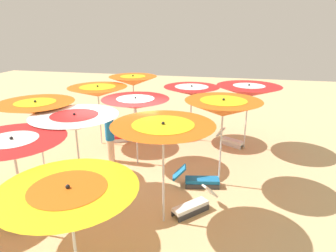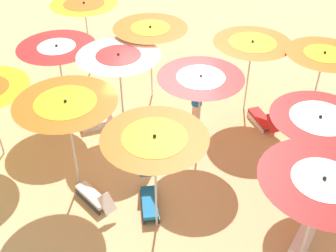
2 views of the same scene
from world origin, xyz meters
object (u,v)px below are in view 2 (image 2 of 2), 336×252
beach_umbrella_8 (155,146)px  beachgoer_0 (197,101)px  beach_umbrella_1 (58,52)px  beach_umbrella_5 (67,110)px  lounger_1 (94,197)px  beach_umbrella_3 (150,33)px  lounger_3 (304,236)px  beach_umbrella_0 (84,8)px  beach_umbrella_4 (119,62)px  beach_umbrella_7 (201,82)px  beach_umbrella_10 (319,123)px  lounger_4 (78,97)px  lounger_5 (149,198)px  lounger_0 (94,121)px  beach_umbrella_6 (252,48)px  beach_umbrella_11 (322,187)px  beach_umbrella_9 (323,60)px  lounger_2 (263,119)px

beach_umbrella_8 → beachgoer_0: size_ratio=1.52×
beach_umbrella_1 → beach_umbrella_5: beach_umbrella_5 is taller
beach_umbrella_8 → lounger_1: beach_umbrella_8 is taller
beach_umbrella_3 → lounger_3: (3.79, -5.49, -1.97)m
beach_umbrella_8 → beach_umbrella_0: bearing=113.4°
beach_umbrella_4 → beach_umbrella_5: size_ratio=0.94×
beach_umbrella_7 → beach_umbrella_10: (2.56, -1.41, -0.06)m
beach_umbrella_3 → beach_umbrella_4: (-0.67, -1.58, -0.11)m
lounger_4 → lounger_5: (2.67, -4.08, 0.01)m
lounger_0 → lounger_1: bearing=-100.4°
lounger_5 → beachgoer_0: beachgoer_0 is taller
beach_umbrella_1 → beach_umbrella_4: bearing=-13.2°
beach_umbrella_6 → beach_umbrella_11: bearing=-82.4°
beach_umbrella_4 → beach_umbrella_6: bearing=16.0°
beach_umbrella_8 → lounger_4: (-2.89, 4.65, -2.10)m
beach_umbrella_1 → beachgoer_0: size_ratio=1.36×
beach_umbrella_3 → beach_umbrella_8: size_ratio=0.93×
beach_umbrella_7 → beachgoer_0: beach_umbrella_7 is taller
beach_umbrella_4 → beach_umbrella_9: (5.32, 0.24, 0.12)m
beach_umbrella_7 → beach_umbrella_11: beach_umbrella_11 is taller
beach_umbrella_0 → beach_umbrella_1: 2.68m
lounger_3 → lounger_0: bearing=-95.6°
beach_umbrella_3 → lounger_2: beach_umbrella_3 is taller
beach_umbrella_4 → beach_umbrella_6: 3.71m
beach_umbrella_4 → lounger_1: size_ratio=2.03×
beach_umbrella_1 → lounger_5: (2.85, -3.49, -1.85)m
beach_umbrella_11 → lounger_2: (-0.25, 4.62, -1.96)m
lounger_5 → lounger_3: bearing=65.5°
lounger_3 → lounger_4: lounger_3 is taller
beach_umbrella_7 → lounger_2: 2.86m
lounger_4 → beach_umbrella_4: bearing=70.3°
beach_umbrella_6 → lounger_0: beach_umbrella_6 is taller
beach_umbrella_8 → beach_umbrella_10: size_ratio=1.16×
beach_umbrella_11 → lounger_2: size_ratio=1.82×
beach_umbrella_10 → lounger_3: 2.42m
beach_umbrella_8 → lounger_5: size_ratio=1.87×
lounger_1 → lounger_5: (1.28, 0.04, 0.01)m
beach_umbrella_4 → lounger_5: (1.08, -3.07, -1.85)m
lounger_4 → beach_umbrella_7: bearing=75.6°
beach_umbrella_0 → beach_umbrella_3: bearing=-33.4°
beach_umbrella_5 → beach_umbrella_8: bearing=-30.0°
beach_umbrella_1 → beach_umbrella_6: (5.34, 0.61, 0.00)m
beach_umbrella_8 → beach_umbrella_4: bearing=109.7°
beach_umbrella_9 → beach_umbrella_11: size_ratio=1.00×
beach_umbrella_6 → beach_umbrella_7: 2.39m
beach_umbrella_3 → beach_umbrella_7: 2.89m
beachgoer_0 → beach_umbrella_10: bearing=43.6°
beach_umbrella_1 → beach_umbrella_0: bearing=86.7°
beach_umbrella_3 → lounger_4: (-2.26, -0.57, -1.97)m
beach_umbrella_0 → lounger_0: beach_umbrella_0 is taller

